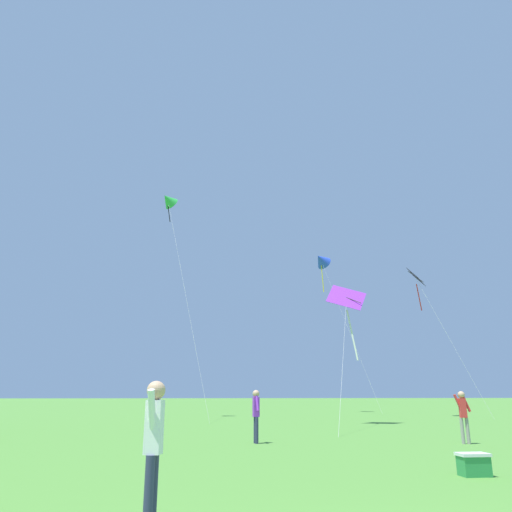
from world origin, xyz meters
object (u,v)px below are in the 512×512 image
(kite_black_large, at_px, (418,284))
(person_with_spool, at_px, (256,411))
(person_child_small, at_px, (154,438))
(kite_purple_streamer, at_px, (348,310))
(kite_blue_delta, at_px, (321,260))
(kite_green_small, at_px, (168,200))
(picnic_cooler, at_px, (474,464))
(person_in_blue_jacket, at_px, (463,412))

(kite_black_large, height_order, person_with_spool, kite_black_large)
(kite_black_large, xyz_separation_m, person_child_small, (-17.17, -29.02, -8.77))
(kite_purple_streamer, bearing_deg, person_with_spool, -123.00)
(kite_blue_delta, height_order, person_with_spool, kite_blue_delta)
(kite_purple_streamer, distance_m, kite_green_small, 17.35)
(person_with_spool, distance_m, person_child_small, 10.97)
(kite_purple_streamer, distance_m, kite_black_large, 12.33)
(kite_black_large, xyz_separation_m, kite_green_small, (-19.43, 0.43, 6.26))
(kite_green_small, height_order, person_child_small, kite_green_small)
(person_child_small, bearing_deg, kite_green_small, 94.38)
(kite_black_large, distance_m, picnic_cooler, 29.48)
(kite_black_large, xyz_separation_m, kite_blue_delta, (-5.32, 8.93, 4.18))
(kite_black_large, relative_size, person_in_blue_jacket, 6.65)
(person_in_blue_jacket, height_order, picnic_cooler, person_in_blue_jacket)
(person_with_spool, xyz_separation_m, picnic_cooler, (3.59, -7.24, -0.81))
(kite_blue_delta, relative_size, person_in_blue_jacket, 8.90)
(picnic_cooler, bearing_deg, person_in_blue_jacket, 62.46)
(kite_purple_streamer, distance_m, person_in_blue_jacket, 12.06)
(kite_black_large, distance_m, person_child_small, 34.84)
(kite_blue_delta, distance_m, person_with_spool, 31.61)
(kite_purple_streamer, xyz_separation_m, person_with_spool, (-6.44, -9.91, -5.17))
(kite_purple_streamer, height_order, kite_green_small, kite_green_small)
(kite_blue_delta, distance_m, person_in_blue_jacket, 31.17)
(kite_blue_delta, height_order, person_in_blue_jacket, kite_blue_delta)
(person_with_spool, bearing_deg, kite_green_small, 104.20)
(kite_black_large, bearing_deg, kite_blue_delta, 120.78)
(kite_blue_delta, relative_size, person_with_spool, 8.69)
(person_with_spool, height_order, person_child_small, person_child_small)
(kite_black_large, height_order, person_in_blue_jacket, kite_black_large)
(kite_purple_streamer, bearing_deg, kite_black_large, 45.63)
(person_in_blue_jacket, bearing_deg, person_with_spool, 172.04)
(person_in_blue_jacket, bearing_deg, person_child_small, -133.90)
(kite_green_small, distance_m, person_child_small, 33.14)
(kite_purple_streamer, xyz_separation_m, picnic_cooler, (-2.85, -17.15, -5.98))
(person_child_small, xyz_separation_m, person_in_blue_jacket, (9.36, 9.72, -0.04))
(kite_black_large, height_order, kite_blue_delta, kite_blue_delta)
(person_child_small, bearing_deg, person_in_blue_jacket, 46.10)
(person_with_spool, bearing_deg, kite_purple_streamer, 57.00)
(kite_purple_streamer, height_order, kite_blue_delta, kite_blue_delta)
(kite_purple_streamer, xyz_separation_m, kite_blue_delta, (2.92, 17.36, 7.79))
(kite_blue_delta, bearing_deg, kite_green_small, -148.93)
(person_child_small, distance_m, person_in_blue_jacket, 13.50)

